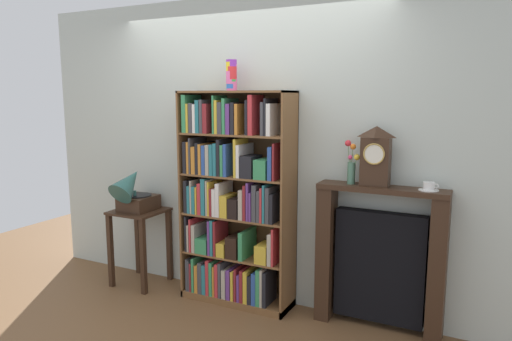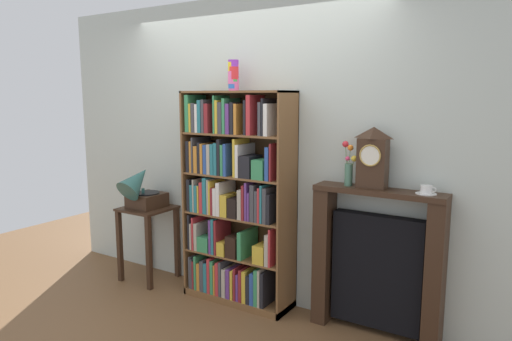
# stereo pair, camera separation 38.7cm
# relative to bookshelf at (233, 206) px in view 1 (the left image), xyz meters

# --- Properties ---
(ground_plane) EXTENTS (7.58, 6.40, 0.02)m
(ground_plane) POSITION_rel_bookshelf_xyz_m (0.03, -0.08, -0.87)
(ground_plane) COLOR brown
(wall_back) EXTENTS (4.58, 0.08, 2.64)m
(wall_back) POSITION_rel_bookshelf_xyz_m (0.12, 0.21, 0.46)
(wall_back) COLOR beige
(wall_back) RESTS_ON ground
(bookshelf) EXTENTS (0.99, 0.33, 1.84)m
(bookshelf) POSITION_rel_bookshelf_xyz_m (0.00, 0.00, 0.00)
(bookshelf) COLOR brown
(bookshelf) RESTS_ON ground
(cup_stack) EXTENTS (0.09, 0.09, 0.26)m
(cup_stack) POSITION_rel_bookshelf_xyz_m (-0.03, 0.04, 1.11)
(cup_stack) COLOR pink
(cup_stack) RESTS_ON bookshelf
(side_table_left) EXTENTS (0.46, 0.45, 0.73)m
(side_table_left) POSITION_rel_bookshelf_xyz_m (-0.99, -0.05, -0.34)
(side_table_left) COLOR #382316
(side_table_left) RESTS_ON ground
(gramophone) EXTENTS (0.29, 0.47, 0.47)m
(gramophone) POSITION_rel_bookshelf_xyz_m (-0.99, -0.12, 0.06)
(gramophone) COLOR #382316
(gramophone) RESTS_ON side_table_left
(fireplace_mantel) EXTENTS (0.96, 0.21, 1.13)m
(fireplace_mantel) POSITION_rel_bookshelf_xyz_m (1.24, 0.08, -0.30)
(fireplace_mantel) COLOR #382316
(fireplace_mantel) RESTS_ON ground
(mantel_clock) EXTENTS (0.21, 0.13, 0.45)m
(mantel_clock) POSITION_rel_bookshelf_xyz_m (1.19, 0.06, 0.50)
(mantel_clock) COLOR #382316
(mantel_clock) RESTS_ON fireplace_mantel
(flower_vase) EXTENTS (0.12, 0.06, 0.34)m
(flower_vase) POSITION_rel_bookshelf_xyz_m (1.01, 0.07, 0.42)
(flower_vase) COLOR #4C7A60
(flower_vase) RESTS_ON fireplace_mantel
(teacup_with_saucer) EXTENTS (0.14, 0.14, 0.06)m
(teacup_with_saucer) POSITION_rel_bookshelf_xyz_m (1.57, 0.07, 0.30)
(teacup_with_saucer) COLOR white
(teacup_with_saucer) RESTS_ON fireplace_mantel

